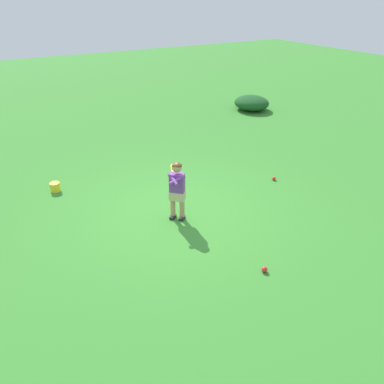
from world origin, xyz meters
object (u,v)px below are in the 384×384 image
at_px(play_ball_near_batter, 264,269).
at_px(toy_bucket, 55,187).
at_px(child_batter, 177,186).
at_px(play_ball_center_lawn, 274,179).

height_order(play_ball_near_batter, toy_bucket, toy_bucket).
relative_size(play_ball_near_batter, toy_bucket, 0.42).
bearing_deg(child_batter, play_ball_near_batter, 10.51).
bearing_deg(child_batter, play_ball_center_lawn, 97.11).
height_order(play_ball_center_lawn, play_ball_near_batter, play_ball_near_batter).
bearing_deg(child_batter, toy_bucket, -143.23).
relative_size(play_ball_center_lawn, play_ball_near_batter, 0.89).
distance_m(child_batter, play_ball_near_batter, 2.10).
distance_m(play_ball_center_lawn, play_ball_near_batter, 3.17).
xyz_separation_m(play_ball_near_batter, toy_bucket, (-4.17, -2.00, 0.05)).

